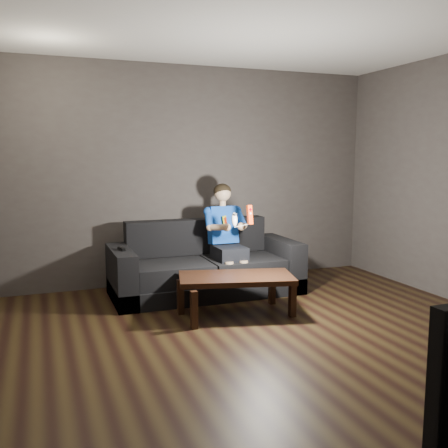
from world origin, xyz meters
name	(u,v)px	position (x,y,z in m)	size (l,w,h in m)	color
floor	(273,351)	(0.00, 0.00, 0.00)	(5.00, 5.00, 0.00)	black
back_wall	(186,175)	(0.00, 2.50, 1.35)	(5.00, 0.04, 2.70)	#403938
ceiling	(278,7)	(0.00, 0.00, 2.70)	(5.00, 5.00, 0.02)	silver
sofa	(205,270)	(0.03, 1.87, 0.27)	(2.16, 0.93, 0.83)	black
child	(226,230)	(0.28, 1.82, 0.74)	(0.49, 0.60, 1.21)	black
wii_remote_red	(250,215)	(0.37, 1.35, 0.97)	(0.05, 0.08, 0.21)	red
nunchuk_white	(234,219)	(0.19, 1.35, 0.92)	(0.08, 0.10, 0.16)	silver
wii_remote_black	(121,249)	(-0.94, 1.79, 0.60)	(0.06, 0.16, 0.03)	black
coffee_table	(236,281)	(0.06, 0.97, 0.36)	(1.23, 0.82, 0.41)	black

